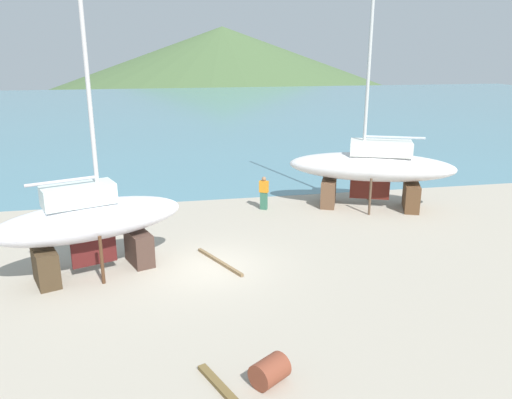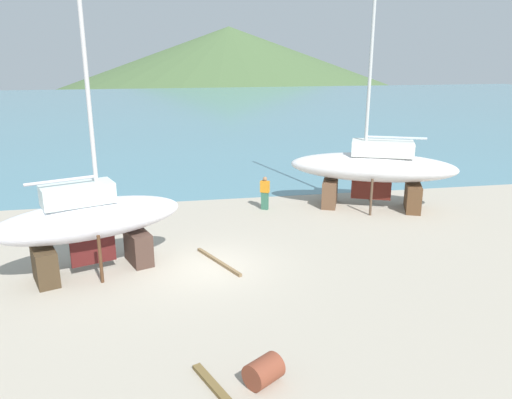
% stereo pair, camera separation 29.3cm
% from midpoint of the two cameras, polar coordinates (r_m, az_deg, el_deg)
% --- Properties ---
extents(ground_plane, '(42.82, 42.82, 0.00)m').
position_cam_midpoint_polar(ground_plane, '(17.27, -4.73, -10.24)').
color(ground_plane, '#AEA391').
extents(sea_water, '(159.19, 84.34, 0.01)m').
position_cam_midpoint_polar(sea_water, '(68.67, -9.98, 9.83)').
color(sea_water, teal).
rests_on(sea_water, ground).
extents(headland_hill, '(176.17, 176.17, 30.76)m').
position_cam_midpoint_polar(headland_hill, '(178.58, -3.81, 14.04)').
color(headland_hill, '#4C673B').
rests_on(headland_hill, ground).
extents(sailboat_mid_port, '(8.57, 5.38, 12.93)m').
position_cam_midpoint_polar(sailboat_mid_port, '(26.06, 12.66, 3.58)').
color(sailboat_mid_port, brown).
rests_on(sailboat_mid_port, ground).
extents(sailboat_large_starboard, '(6.85, 4.04, 10.54)m').
position_cam_midpoint_polar(sailboat_large_starboard, '(18.71, -18.67, -2.40)').
color(sailboat_large_starboard, '#48332A').
rests_on(sailboat_large_starboard, ground).
extents(worker, '(0.50, 0.44, 1.71)m').
position_cam_midpoint_polar(worker, '(25.33, 0.56, 0.80)').
color(worker, '#346B52').
rests_on(worker, ground).
extents(barrel_rust_mid, '(1.08, 1.04, 0.67)m').
position_cam_midpoint_polar(barrel_rust_mid, '(12.83, 0.87, -18.86)').
color(barrel_rust_mid, brown).
rests_on(barrel_rust_mid, ground).
extents(timber_long_fore, '(1.39, 2.80, 0.11)m').
position_cam_midpoint_polar(timber_long_fore, '(19.30, -4.59, -7.04)').
color(timber_long_fore, olive).
rests_on(timber_long_fore, ground).
extents(timber_plank_far, '(0.97, 1.98, 0.11)m').
position_cam_midpoint_polar(timber_plank_far, '(12.82, -4.62, -20.50)').
color(timber_plank_far, brown).
rests_on(timber_plank_far, ground).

